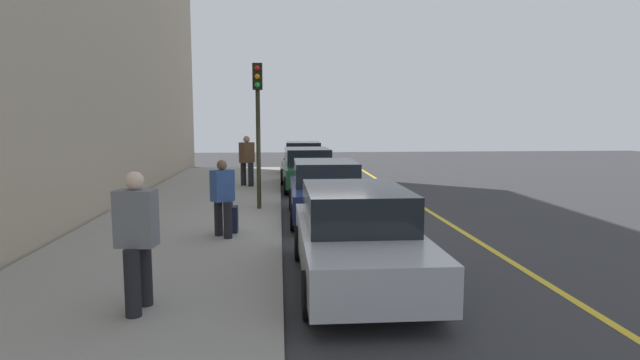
{
  "coord_description": "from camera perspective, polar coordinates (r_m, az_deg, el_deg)",
  "views": [
    {
      "loc": [
        12.59,
        -1.03,
        2.62
      ],
      "look_at": [
        0.38,
        -0.07,
        1.16
      ],
      "focal_mm": 29.05,
      "sensor_mm": 36.0,
      "label": 1
    }
  ],
  "objects": [
    {
      "name": "pedestrian_brown_coat",
      "position": [
        19.22,
        -8.06,
        2.27
      ],
      "size": [
        0.58,
        0.57,
        1.85
      ],
      "color": "black",
      "rests_on": "sidewalk"
    },
    {
      "name": "parked_car_silver",
      "position": [
        8.36,
        4.07,
        -6.09
      ],
      "size": [
        4.64,
        1.91,
        1.51
      ],
      "color": "black",
      "rests_on": "ground"
    },
    {
      "name": "parked_car_navy",
      "position": [
        13.52,
        0.63,
        -1.14
      ],
      "size": [
        4.27,
        1.93,
        1.51
      ],
      "color": "black",
      "rests_on": "ground"
    },
    {
      "name": "parked_car_green",
      "position": [
        19.38,
        -1.38,
        1.26
      ],
      "size": [
        4.6,
        2.0,
        1.51
      ],
      "color": "black",
      "rests_on": "ground"
    },
    {
      "name": "pedestrian_grey_coat",
      "position": [
        7.02,
        -19.52,
        -5.97
      ],
      "size": [
        0.6,
        0.52,
        1.81
      ],
      "color": "black",
      "rests_on": "sidewalk"
    },
    {
      "name": "pedestrian_blue_coat",
      "position": [
        10.96,
        -10.68,
        -1.76
      ],
      "size": [
        0.49,
        0.51,
        1.62
      ],
      "color": "black",
      "rests_on": "sidewalk"
    },
    {
      "name": "traffic_light_pole",
      "position": [
        14.22,
        -6.86,
        7.63
      ],
      "size": [
        0.35,
        0.26,
        3.94
      ],
      "color": "#2D2D19",
      "rests_on": "sidewalk"
    },
    {
      "name": "sidewalk",
      "position": [
        13.04,
        -14.47,
        -4.69
      ],
      "size": [
        28.0,
        4.6,
        0.15
      ],
      "primitive_type": "cube",
      "color": "gray",
      "rests_on": "ground"
    },
    {
      "name": "parked_car_maroon",
      "position": [
        24.78,
        -1.87,
        2.46
      ],
      "size": [
        4.4,
        1.96,
        1.51
      ],
      "color": "black",
      "rests_on": "ground"
    },
    {
      "name": "rolling_suitcase",
      "position": [
        11.48,
        -9.6,
        -4.27
      ],
      "size": [
        0.34,
        0.22,
        0.93
      ],
      "color": "#191E38",
      "rests_on": "sidewalk"
    },
    {
      "name": "lane_stripe_centre",
      "position": [
        13.54,
        13.85,
        -4.56
      ],
      "size": [
        28.0,
        0.14,
        0.01
      ],
      "primitive_type": "cube",
      "color": "gold",
      "rests_on": "ground"
    },
    {
      "name": "ground_plane",
      "position": [
        12.9,
        0.19,
        -4.94
      ],
      "size": [
        56.0,
        56.0,
        0.0
      ],
      "primitive_type": "plane",
      "color": "#333335"
    }
  ]
}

